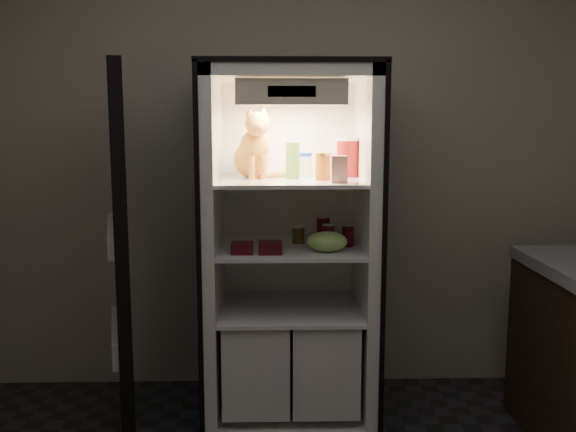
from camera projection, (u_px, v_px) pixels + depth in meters
name	position (u px, v px, depth m)	size (l,w,h in m)	color
room_shell	(303.00, 111.00, 1.93)	(3.60, 3.60, 3.60)	white
refrigerator	(290.00, 271.00, 3.42)	(0.90, 0.72, 1.88)	white
fridge_door	(121.00, 260.00, 3.13)	(0.27, 0.86, 1.85)	black
tabby_cat	(254.00, 151.00, 3.35)	(0.33, 0.36, 0.37)	#CD691A
parmesan_shaker	(293.00, 160.00, 3.28)	(0.07, 0.07, 0.19)	green
mayo_tub	(303.00, 165.00, 3.41)	(0.09, 0.09, 0.13)	white
salsa_jar	(323.00, 166.00, 3.23)	(0.08, 0.08, 0.14)	maroon
pepper_jar	(348.00, 157.00, 3.40)	(0.12, 0.12, 0.21)	maroon
cream_carton	(339.00, 169.00, 3.10)	(0.08, 0.08, 0.13)	silver
soda_can_a	(323.00, 229.00, 3.48)	(0.07, 0.07, 0.13)	black
soda_can_b	(348.00, 236.00, 3.32)	(0.06, 0.06, 0.11)	black
soda_can_c	(329.00, 236.00, 3.29)	(0.06, 0.06, 0.12)	black
condiment_jar	(298.00, 234.00, 3.41)	(0.07, 0.07, 0.09)	brown
grape_bag	(327.00, 242.00, 3.19)	(0.20, 0.15, 0.10)	#76B052
berry_box_left	(242.00, 248.00, 3.16)	(0.11, 0.11, 0.05)	#540E15
berry_box_right	(270.00, 247.00, 3.16)	(0.11, 0.11, 0.06)	#540E15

